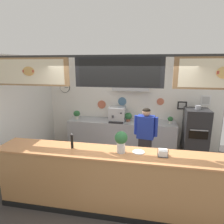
# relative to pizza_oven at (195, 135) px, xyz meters

# --- Properties ---
(ground_plane) EXTENTS (6.33, 6.33, 0.00)m
(ground_plane) POSITION_rel_pizza_oven_xyz_m (-1.77, -1.99, -0.70)
(ground_plane) COLOR #3F3A38
(back_wall_assembly) EXTENTS (5.23, 2.69, 2.74)m
(back_wall_assembly) POSITION_rel_pizza_oven_xyz_m (-1.77, 0.45, 0.77)
(back_wall_assembly) COLOR gray
(back_wall_assembly) RESTS_ON ground_plane
(service_counter) EXTENTS (4.18, 0.61, 1.10)m
(service_counter) POSITION_rel_pizza_oven_xyz_m (-1.77, -2.25, -0.16)
(service_counter) COLOR #B77F4C
(service_counter) RESTS_ON ground_plane
(back_prep_counter) EXTENTS (3.12, 0.63, 0.91)m
(back_prep_counter) POSITION_rel_pizza_oven_xyz_m (-2.01, 0.24, -0.26)
(back_prep_counter) COLOR #A3A5AD
(back_prep_counter) RESTS_ON ground_plane
(pizza_oven) EXTENTS (0.60, 0.65, 1.50)m
(pizza_oven) POSITION_rel_pizza_oven_xyz_m (0.00, 0.00, 0.00)
(pizza_oven) COLOR #232326
(pizza_oven) RESTS_ON ground_plane
(shop_worker) EXTENTS (0.53, 0.28, 1.59)m
(shop_worker) POSITION_rel_pizza_oven_xyz_m (-1.29, -0.97, 0.16)
(shop_worker) COLOR #232328
(shop_worker) RESTS_ON ground_plane
(espresso_machine) EXTENTS (0.46, 0.48, 0.42)m
(espresso_machine) POSITION_rel_pizza_oven_xyz_m (-2.13, 0.22, 0.41)
(espresso_machine) COLOR silver
(espresso_machine) RESTS_ON back_prep_counter
(potted_oregano) EXTENTS (0.22, 0.22, 0.25)m
(potted_oregano) POSITION_rel_pizza_oven_xyz_m (-1.81, 0.27, 0.35)
(potted_oregano) COLOR #9E563D
(potted_oregano) RESTS_ON back_prep_counter
(potted_thyme) EXTENTS (0.20, 0.20, 0.26)m
(potted_thyme) POSITION_rel_pizza_oven_xyz_m (-3.37, 0.22, 0.35)
(potted_thyme) COLOR beige
(potted_thyme) RESTS_ON back_prep_counter
(potted_basil) EXTENTS (0.15, 0.15, 0.20)m
(potted_basil) POSITION_rel_pizza_oven_xyz_m (-0.63, 0.25, 0.32)
(potted_basil) COLOR beige
(potted_basil) RESTS_ON back_prep_counter
(condiment_plate) EXTENTS (0.20, 0.20, 0.01)m
(condiment_plate) POSITION_rel_pizza_oven_xyz_m (-1.39, -2.18, 0.40)
(condiment_plate) COLOR white
(condiment_plate) RESTS_ON service_counter
(napkin_holder) EXTENTS (0.17, 0.16, 0.12)m
(napkin_holder) POSITION_rel_pizza_oven_xyz_m (-1.00, -2.24, 0.44)
(napkin_holder) COLOR #262628
(napkin_holder) RESTS_ON service_counter
(basil_vase) EXTENTS (0.21, 0.21, 0.37)m
(basil_vase) POSITION_rel_pizza_oven_xyz_m (-1.67, -2.24, 0.59)
(basil_vase) COLOR silver
(basil_vase) RESTS_ON service_counter
(pepper_grinder) EXTENTS (0.05, 0.05, 0.28)m
(pepper_grinder) POSITION_rel_pizza_oven_xyz_m (-2.53, -2.23, 0.53)
(pepper_grinder) COLOR black
(pepper_grinder) RESTS_ON service_counter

